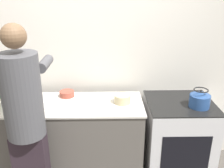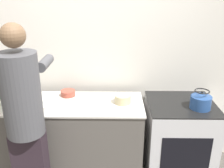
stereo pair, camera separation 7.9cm
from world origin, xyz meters
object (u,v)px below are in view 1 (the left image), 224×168
(canister_jar, at_px, (9,94))
(kettle, at_px, (200,100))
(person, at_px, (26,121))
(knife, at_px, (43,103))
(bowl_prep, at_px, (122,99))
(cutting_board, at_px, (45,105))
(oven, at_px, (177,138))

(canister_jar, bearing_deg, kettle, -3.98)
(person, xyz_separation_m, knife, (0.03, 0.45, -0.05))
(bowl_prep, bearing_deg, cutting_board, -175.75)
(cutting_board, relative_size, knife, 1.52)
(bowl_prep, relative_size, canister_jar, 0.99)
(person, height_order, bowl_prep, person)
(oven, xyz_separation_m, person, (-1.48, -0.53, 0.54))
(cutting_board, bearing_deg, kettle, -0.77)
(cutting_board, relative_size, kettle, 1.38)
(kettle, bearing_deg, oven, 144.37)
(person, distance_m, cutting_board, 0.44)
(knife, relative_size, kettle, 0.91)
(knife, bearing_deg, canister_jar, 171.65)
(oven, relative_size, cutting_board, 3.10)
(cutting_board, distance_m, knife, 0.03)
(person, relative_size, bowl_prep, 10.48)
(oven, bearing_deg, cutting_board, -176.38)
(cutting_board, bearing_deg, bowl_prep, 4.25)
(oven, height_order, cutting_board, cutting_board)
(knife, xyz_separation_m, kettle, (1.61, -0.04, 0.05))
(bowl_prep, height_order, canister_jar, canister_jar)
(oven, distance_m, person, 1.66)
(person, height_order, cutting_board, person)
(canister_jar, bearing_deg, knife, -15.35)
(person, xyz_separation_m, kettle, (1.64, 0.41, -0.01))
(person, bearing_deg, kettle, 14.22)
(kettle, height_order, bowl_prep, kettle)
(knife, bearing_deg, cutting_board, -22.91)
(oven, bearing_deg, bowl_prep, -177.19)
(cutting_board, distance_m, kettle, 1.59)
(cutting_board, distance_m, canister_jar, 0.42)
(bowl_prep, bearing_deg, knife, -176.85)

